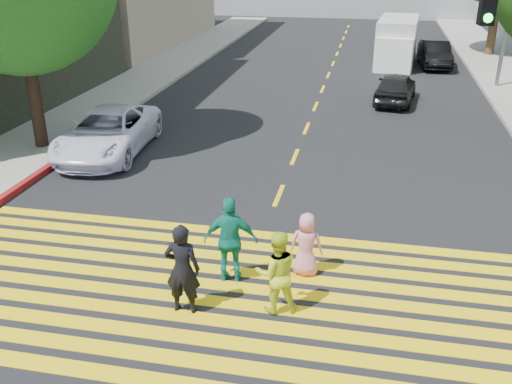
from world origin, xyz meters
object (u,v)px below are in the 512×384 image
(pedestrian_man, at_px, (182,269))
(silver_car, at_px, (393,42))
(white_sedan, at_px, (108,132))
(dark_car_near, at_px, (395,87))
(dark_car_parked, at_px, (435,54))
(pedestrian_extra, at_px, (231,240))
(white_van, at_px, (396,43))
(pedestrian_woman, at_px, (277,272))
(pedestrian_child, at_px, (306,245))

(pedestrian_man, distance_m, silver_car, 27.71)
(white_sedan, bearing_deg, dark_car_near, 38.08)
(white_sedan, xyz_separation_m, dark_car_parked, (11.09, 16.00, -0.02))
(pedestrian_extra, height_order, white_van, white_van)
(dark_car_near, distance_m, dark_car_parked, 8.16)
(dark_car_near, bearing_deg, pedestrian_extra, 84.29)
(pedestrian_woman, relative_size, dark_car_near, 0.43)
(dark_car_near, bearing_deg, pedestrian_man, 83.20)
(pedestrian_man, relative_size, dark_car_near, 0.47)
(pedestrian_child, bearing_deg, dark_car_near, -97.41)
(silver_car, bearing_deg, pedestrian_extra, 87.37)
(pedestrian_woman, height_order, dark_car_parked, pedestrian_woman)
(silver_car, bearing_deg, dark_car_near, 94.49)
(pedestrian_man, relative_size, pedestrian_child, 1.31)
(pedestrian_child, distance_m, dark_car_parked, 22.26)
(dark_car_near, bearing_deg, pedestrian_child, 89.35)
(dark_car_near, bearing_deg, white_van, -83.68)
(white_sedan, bearing_deg, white_van, 56.30)
(pedestrian_man, xyz_separation_m, white_van, (4.12, 23.65, 0.28))
(pedestrian_woman, distance_m, dark_car_near, 15.53)
(pedestrian_man, height_order, pedestrian_woman, pedestrian_man)
(pedestrian_woman, distance_m, white_van, 23.44)
(pedestrian_woman, distance_m, white_sedan, 9.76)
(pedestrian_child, relative_size, pedestrian_extra, 0.75)
(pedestrian_man, xyz_separation_m, white_sedan, (-4.95, 7.56, -0.18))
(pedestrian_child, bearing_deg, white_sedan, -39.60)
(dark_car_parked, bearing_deg, pedestrian_man, -107.92)
(pedestrian_man, xyz_separation_m, pedestrian_extra, (0.59, 1.16, 0.02))
(pedestrian_woman, bearing_deg, pedestrian_child, -124.26)
(pedestrian_man, distance_m, white_van, 24.01)
(pedestrian_child, height_order, dark_car_parked, pedestrian_child)
(pedestrian_man, bearing_deg, dark_car_parked, -106.75)
(pedestrian_child, bearing_deg, pedestrian_woman, 75.26)
(silver_car, height_order, dark_car_parked, dark_car_parked)
(pedestrian_man, distance_m, dark_car_near, 16.19)
(white_sedan, bearing_deg, pedestrian_child, -44.53)
(white_sedan, height_order, silver_car, white_sedan)
(pedestrian_extra, xyz_separation_m, white_van, (3.53, 22.49, 0.26))
(pedestrian_man, bearing_deg, white_van, -102.01)
(pedestrian_man, height_order, white_sedan, pedestrian_man)
(dark_car_parked, relative_size, white_van, 0.76)
(pedestrian_woman, xyz_separation_m, pedestrian_child, (0.37, 1.34, -0.13))
(pedestrian_man, relative_size, dark_car_parked, 0.43)
(pedestrian_woman, distance_m, pedestrian_child, 1.40)
(pedestrian_woman, distance_m, dark_car_parked, 23.65)
(silver_car, bearing_deg, white_sedan, 70.50)
(pedestrian_woman, height_order, white_sedan, pedestrian_woman)
(pedestrian_woman, xyz_separation_m, dark_car_near, (2.35, 15.35, -0.17))
(pedestrian_man, relative_size, pedestrian_woman, 1.09)
(dark_car_near, height_order, white_van, white_van)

